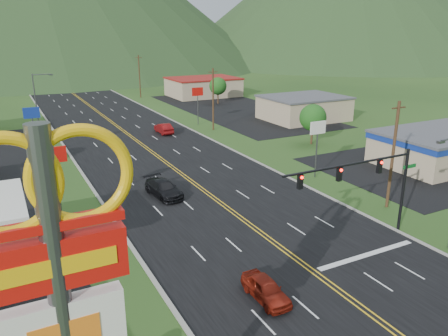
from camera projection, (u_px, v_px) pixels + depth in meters
name	position (u px, v px, depth m)	size (l,w,h in m)	color
pylon_sign	(60.00, 300.00, 11.37)	(4.32, 0.60, 14.00)	#59595E
traffic_signal	(369.00, 177.00, 33.05)	(13.10, 0.43, 7.00)	black
streetlight_west	(37.00, 97.00, 72.36)	(3.28, 0.25, 9.00)	#59595E
building_east_near	(441.00, 146.00, 53.64)	(15.40, 10.40, 4.10)	tan
building_east_mid	(304.00, 108.00, 79.88)	(14.40, 11.40, 4.30)	tan
building_east_far	(203.00, 87.00, 107.62)	(16.40, 12.40, 4.50)	tan
pole_sign_west_a	(55.00, 162.00, 37.62)	(2.00, 0.18, 6.40)	#59595E
pole_sign_west_b	(32.00, 118.00, 56.18)	(2.00, 0.18, 6.40)	#59595E
pole_sign_east_a	(318.00, 133.00, 47.83)	(2.00, 0.18, 6.40)	#59595E
pole_sign_east_b	(198.00, 95.00, 74.84)	(2.00, 0.18, 6.40)	#59595E
tree_east_a	(313.00, 118.00, 62.28)	(3.84, 3.84, 5.82)	#382314
tree_east_b	(218.00, 86.00, 96.11)	(3.84, 3.84, 5.82)	#382314
utility_pole_a	(393.00, 155.00, 39.59)	(1.60, 0.28, 10.00)	#382314
utility_pole_b	(213.00, 99.00, 70.82)	(1.60, 0.28, 10.00)	#382314
utility_pole_c	(139.00, 76.00, 104.57)	(1.60, 0.28, 10.00)	#382314
utility_pole_d	(102.00, 64.00, 138.33)	(1.60, 0.28, 10.00)	#382314
car_red_near	(266.00, 290.00, 26.90)	(1.62, 4.03, 1.37)	maroon
car_dark_mid	(164.00, 189.00, 43.46)	(2.20, 5.42, 1.57)	black
car_red_far	(164.00, 129.00, 69.54)	(1.71, 4.90, 1.61)	maroon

